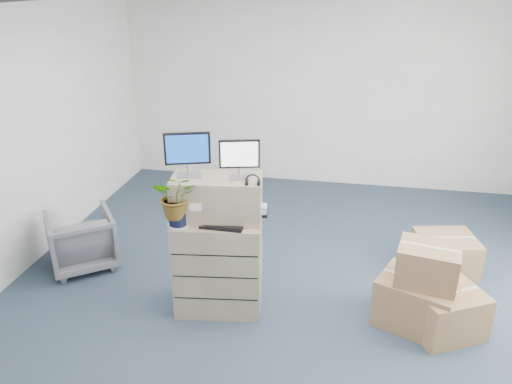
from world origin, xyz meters
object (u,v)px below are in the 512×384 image
(potted_plant, at_px, (177,202))
(office_chair, at_px, (81,237))
(filing_cabinet_lower, at_px, (219,265))
(monitor_right, at_px, (239,157))
(keyboard, at_px, (222,226))
(water_bottle, at_px, (222,207))
(monitor_left, at_px, (187,152))

(potted_plant, relative_size, office_chair, 0.63)
(filing_cabinet_lower, xyz_separation_m, potted_plant, (-0.31, -0.17, 0.72))
(monitor_right, xyz_separation_m, keyboard, (-0.12, -0.19, -0.60))
(filing_cabinet_lower, distance_m, office_chair, 1.78)
(monitor_right, distance_m, potted_plant, 0.68)
(keyboard, bearing_deg, water_bottle, 107.37)
(monitor_right, xyz_separation_m, water_bottle, (-0.17, -0.02, -0.49))
(monitor_left, bearing_deg, office_chair, 145.61)
(water_bottle, distance_m, office_chair, 1.94)
(potted_plant, bearing_deg, keyboard, 6.60)
(monitor_left, distance_m, office_chair, 1.96)
(office_chair, bearing_deg, monitor_right, 131.43)
(filing_cabinet_lower, xyz_separation_m, monitor_left, (-0.26, 0.04, 1.12))
(monitor_left, bearing_deg, filing_cabinet_lower, -26.36)
(monitor_left, bearing_deg, keyboard, -43.20)
(monitor_right, height_order, potted_plant, monitor_right)
(keyboard, bearing_deg, monitor_left, 156.82)
(office_chair, bearing_deg, water_bottle, 129.57)
(monitor_right, bearing_deg, office_chair, 153.97)
(monitor_right, distance_m, office_chair, 2.31)
(office_chair, bearing_deg, potted_plant, 118.63)
(water_bottle, bearing_deg, monitor_right, 8.32)
(water_bottle, xyz_separation_m, potted_plant, (-0.35, -0.22, 0.12))
(monitor_right, distance_m, water_bottle, 0.52)
(filing_cabinet_lower, height_order, water_bottle, water_bottle)
(water_bottle, xyz_separation_m, office_chair, (-1.75, 0.42, -0.73))
(office_chair, bearing_deg, monitor_left, 126.67)
(keyboard, relative_size, potted_plant, 0.89)
(filing_cabinet_lower, relative_size, keyboard, 2.43)
(monitor_right, relative_size, keyboard, 0.91)
(monitor_right, bearing_deg, potted_plant, -169.48)
(filing_cabinet_lower, distance_m, monitor_right, 1.11)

